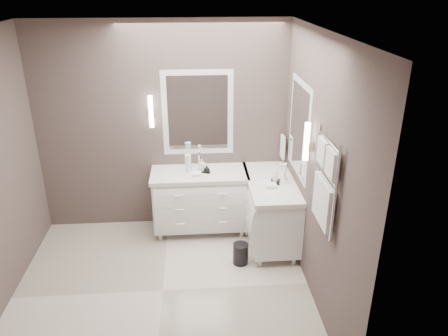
{
  "coord_description": "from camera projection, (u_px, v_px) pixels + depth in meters",
  "views": [
    {
      "loc": [
        0.38,
        -3.85,
        3.13
      ],
      "look_at": [
        0.72,
        0.7,
        1.13
      ],
      "focal_mm": 35.0,
      "sensor_mm": 36.0,
      "label": 1
    }
  ],
  "objects": [
    {
      "name": "vanity_back",
      "position": [
        200.0,
        197.0,
        5.7
      ],
      "size": [
        1.24,
        0.59,
        0.97
      ],
      "color": "white",
      "rests_on": "floor"
    },
    {
      "name": "soap_bottle_b",
      "position": [
        207.0,
        168.0,
        5.5
      ],
      "size": [
        0.07,
        0.07,
        0.09
      ],
      "primitive_type": "imported",
      "rotation": [
        0.0,
        0.0,
        -0.09
      ],
      "color": "black",
      "rests_on": "amenity_tray_back"
    },
    {
      "name": "mirror_back",
      "position": [
        198.0,
        113.0,
        5.51
      ],
      "size": [
        0.9,
        0.02,
        1.1
      ],
      "color": "white",
      "rests_on": "wall_back"
    },
    {
      "name": "amenity_tray_right",
      "position": [
        275.0,
        182.0,
        5.27
      ],
      "size": [
        0.14,
        0.16,
        0.02
      ],
      "primitive_type": "cube",
      "rotation": [
        0.0,
        0.0,
        -0.23
      ],
      "color": "black",
      "rests_on": "vanity_right"
    },
    {
      "name": "wall_back",
      "position": [
        163.0,
        129.0,
        5.58
      ],
      "size": [
        3.2,
        0.01,
        2.7
      ],
      "primitive_type": "cube",
      "color": "#4B3F3C",
      "rests_on": "floor"
    },
    {
      "name": "wall_front",
      "position": [
        139.0,
        276.0,
        2.83
      ],
      "size": [
        3.2,
        0.01,
        2.7
      ],
      "primitive_type": "cube",
      "color": "#4B3F3C",
      "rests_on": "floor"
    },
    {
      "name": "water_bottle",
      "position": [
        188.0,
        163.0,
        5.53
      ],
      "size": [
        0.1,
        0.1,
        0.23
      ],
      "primitive_type": "cylinder",
      "rotation": [
        0.0,
        0.0,
        -0.35
      ],
      "color": "silver",
      "rests_on": "vanity_back"
    },
    {
      "name": "towel_ladder",
      "position": [
        325.0,
        187.0,
        3.93
      ],
      "size": [
        0.06,
        0.58,
        0.9
      ],
      "color": "white",
      "rests_on": "wall_right"
    },
    {
      "name": "soap_bottle_c",
      "position": [
        276.0,
        174.0,
        5.23
      ],
      "size": [
        0.09,
        0.09,
        0.18
      ],
      "primitive_type": "imported",
      "rotation": [
        0.0,
        0.0,
        0.3
      ],
      "color": "white",
      "rests_on": "amenity_tray_right"
    },
    {
      "name": "sconce_back",
      "position": [
        151.0,
        112.0,
        5.4
      ],
      "size": [
        0.06,
        0.06,
        0.4
      ],
      "color": "white",
      "rests_on": "wall_back"
    },
    {
      "name": "floor",
      "position": [
        163.0,
        291.0,
        4.75
      ],
      "size": [
        3.2,
        3.0,
        0.01
      ],
      "primitive_type": "cube",
      "color": "beige",
      "rests_on": "ground"
    },
    {
      "name": "soap_bottle_a",
      "position": [
        202.0,
        165.0,
        5.53
      ],
      "size": [
        0.09,
        0.09,
        0.15
      ],
      "primitive_type": "imported",
      "rotation": [
        0.0,
        0.0,
        -0.33
      ],
      "color": "white",
      "rests_on": "amenity_tray_back"
    },
    {
      "name": "towel_bar_corner",
      "position": [
        283.0,
        146.0,
        5.65
      ],
      "size": [
        0.03,
        0.22,
        0.3
      ],
      "color": "white",
      "rests_on": "wall_right"
    },
    {
      "name": "wall_right",
      "position": [
        318.0,
        173.0,
        4.32
      ],
      "size": [
        0.01,
        3.0,
        2.7
      ],
      "primitive_type": "cube",
      "color": "#4B3F3C",
      "rests_on": "floor"
    },
    {
      "name": "waste_bin",
      "position": [
        241.0,
        254.0,
        5.16
      ],
      "size": [
        0.22,
        0.22,
        0.26
      ],
      "primitive_type": "cylinder",
      "rotation": [
        0.0,
        0.0,
        0.22
      ],
      "color": "black",
      "rests_on": "floor"
    },
    {
      "name": "vanity_right",
      "position": [
        271.0,
        207.0,
        5.46
      ],
      "size": [
        0.59,
        1.24,
        0.97
      ],
      "color": "white",
      "rests_on": "floor"
    },
    {
      "name": "sconce_right",
      "position": [
        307.0,
        142.0,
        4.41
      ],
      "size": [
        0.06,
        0.06,
        0.4
      ],
      "color": "white",
      "rests_on": "wall_right"
    },
    {
      "name": "amenity_tray_back",
      "position": [
        204.0,
        172.0,
        5.54
      ],
      "size": [
        0.15,
        0.12,
        0.02
      ],
      "primitive_type": "cube",
      "rotation": [
        0.0,
        0.0,
        0.05
      ],
      "color": "black",
      "rests_on": "vanity_back"
    },
    {
      "name": "mirror_right",
      "position": [
        299.0,
        128.0,
        4.96
      ],
      "size": [
        0.02,
        0.9,
        1.1
      ],
      "color": "white",
      "rests_on": "wall_right"
    },
    {
      "name": "ceiling",
      "position": [
        145.0,
        32.0,
        3.66
      ],
      "size": [
        3.2,
        3.0,
        0.01
      ],
      "primitive_type": "cube",
      "color": "white",
      "rests_on": "wall_back"
    }
  ]
}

